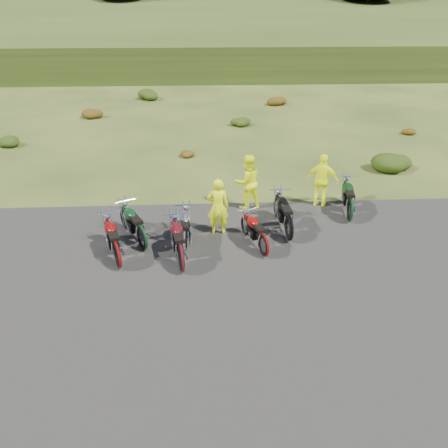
{
  "coord_description": "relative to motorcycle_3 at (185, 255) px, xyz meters",
  "views": [
    {
      "loc": [
        0.35,
        -9.89,
        6.42
      ],
      "look_at": [
        0.89,
        0.5,
        1.03
      ],
      "focal_mm": 35.0,
      "sensor_mm": 36.0,
      "label": 1
    }
  ],
  "objects": [
    {
      "name": "ground",
      "position": [
        0.2,
        -0.64,
        0.0
      ],
      "size": [
        300.0,
        300.0,
        0.0
      ],
      "primitive_type": "plane",
      "color": "#303E14",
      "rests_on": "ground"
    },
    {
      "name": "gravel_pad",
      "position": [
        0.2,
        -2.64,
        0.0
      ],
      "size": [
        20.0,
        12.0,
        0.04
      ],
      "primitive_type": "cube",
      "color": "black",
      "rests_on": "ground"
    },
    {
      "name": "hill_slope",
      "position": [
        0.2,
        49.36,
        0.0
      ],
      "size": [
        300.0,
        45.97,
        9.37
      ],
      "primitive_type": null,
      "rotation": [
        0.14,
        0.0,
        0.0
      ],
      "color": "#2E3E14",
      "rests_on": "ground"
    },
    {
      "name": "hill_plateau",
      "position": [
        0.2,
        109.36,
        0.0
      ],
      "size": [
        300.0,
        90.0,
        9.17
      ],
      "primitive_type": "cube",
      "color": "#2E3E14",
      "rests_on": "ground"
    },
    {
      "name": "shrub_1",
      "position": [
        -8.9,
        10.66,
        0.31
      ],
      "size": [
        1.03,
        1.03,
        0.61
      ],
      "primitive_type": "ellipsoid",
      "color": "#1C360D",
      "rests_on": "ground"
    },
    {
      "name": "shrub_2",
      "position": [
        -6.0,
        15.96,
        0.38
      ],
      "size": [
        1.3,
        1.3,
        0.77
      ],
      "primitive_type": "ellipsoid",
      "color": "#5B250B",
      "rests_on": "ground"
    },
    {
      "name": "shrub_3",
      "position": [
        -3.1,
        21.26,
        0.46
      ],
      "size": [
        1.56,
        1.56,
        0.92
      ],
      "primitive_type": "ellipsoid",
      "color": "#1C360D",
      "rests_on": "ground"
    },
    {
      "name": "shrub_4",
      "position": [
        -0.2,
        8.56,
        0.23
      ],
      "size": [
        0.77,
        0.77,
        0.45
      ],
      "primitive_type": "ellipsoid",
      "color": "#5B250B",
      "rests_on": "ground"
    },
    {
      "name": "shrub_5",
      "position": [
        2.7,
        13.86,
        0.31
      ],
      "size": [
        1.03,
        1.03,
        0.61
      ],
      "primitive_type": "ellipsoid",
      "color": "#1C360D",
      "rests_on": "ground"
    },
    {
      "name": "shrub_6",
      "position": [
        5.6,
        19.16,
        0.38
      ],
      "size": [
        1.3,
        1.3,
        0.77
      ],
      "primitive_type": "ellipsoid",
      "color": "#5B250B",
      "rests_on": "ground"
    },
    {
      "name": "shrub_7",
      "position": [
        8.5,
        6.46,
        0.46
      ],
      "size": [
        1.56,
        1.56,
        0.92
      ],
      "primitive_type": "ellipsoid",
      "color": "#1C360D",
      "rests_on": "ground"
    },
    {
      "name": "shrub_8",
      "position": [
        11.4,
        11.76,
        0.23
      ],
      "size": [
        0.77,
        0.77,
        0.45
      ],
      "primitive_type": "ellipsoid",
      "color": "#5B250B",
      "rests_on": "ground"
    },
    {
      "name": "motorcycle_1",
      "position": [
        -1.74,
        -0.57,
        0.0
      ],
      "size": [
        1.37,
        2.21,
        1.1
      ],
      "primitive_type": null,
      "rotation": [
        0.0,
        0.0,
        1.91
      ],
      "color": "maroon",
      "rests_on": "ground"
    },
    {
      "name": "motorcycle_2",
      "position": [
        -1.21,
        0.36,
        0.0
      ],
      "size": [
        1.6,
        2.17,
        1.09
      ],
      "primitive_type": null,
      "rotation": [
        0.0,
        0.0,
        2.06
      ],
      "color": "#0E3316",
      "rests_on": "ground"
    },
    {
      "name": "motorcycle_3",
      "position": [
        0.0,
        0.0,
        0.0
      ],
      "size": [
        0.71,
        2.0,
        1.04
      ],
      "primitive_type": null,
      "rotation": [
        0.0,
        0.0,
        1.54
      ],
      "color": "#B4B4B9",
      "rests_on": "ground"
    },
    {
      "name": "motorcycle_4",
      "position": [
        -0.06,
        -0.83,
        0.0
      ],
      "size": [
        1.05,
        2.24,
        1.13
      ],
      "primitive_type": null,
      "rotation": [
        0.0,
        0.0,
        1.73
      ],
      "color": "#4E0D13",
      "rests_on": "ground"
    },
    {
      "name": "motorcycle_5",
      "position": [
        3.05,
        0.68,
        0.0
      ],
      "size": [
        0.89,
        2.24,
        1.15
      ],
      "primitive_type": null,
      "rotation": [
        0.0,
        0.0,
        1.65
      ],
      "color": "black",
      "rests_on": "ground"
    },
    {
      "name": "motorcycle_6",
      "position": [
        2.18,
        -0.18,
        0.0
      ],
      "size": [
        1.17,
        1.99,
        0.99
      ],
      "primitive_type": null,
      "rotation": [
        0.0,
        0.0,
        1.87
      ],
      "color": "maroon",
      "rests_on": "ground"
    },
    {
      "name": "motorcycle_7",
      "position": [
        5.23,
        1.8,
        0.0
      ],
      "size": [
        1.07,
        2.23,
        1.12
      ],
      "primitive_type": null,
      "rotation": [
        0.0,
        0.0,
        1.4
      ],
      "color": "black",
      "rests_on": "ground"
    },
    {
      "name": "person_middle",
      "position": [
        0.98,
        1.21,
        0.88
      ],
      "size": [
        0.66,
        0.44,
        1.76
      ],
      "primitive_type": "imported",
      "rotation": [
        0.0,
        0.0,
        3.11
      ],
      "color": "#F0FE0D",
      "rests_on": "ground"
    },
    {
      "name": "person_right_a",
      "position": [
        2.03,
        2.98,
        0.94
      ],
      "size": [
        1.09,
        0.97,
        1.87
      ],
      "primitive_type": "imported",
      "rotation": [
        0.0,
        0.0,
        3.47
      ],
      "color": "#F0FE0D",
      "rests_on": "ground"
    },
    {
      "name": "person_right_b",
      "position": [
        4.58,
        3.04,
        0.92
      ],
      "size": [
        1.17,
        0.83,
        1.84
      ],
      "primitive_type": "imported",
      "rotation": [
        0.0,
        0.0,
        2.74
      ],
      "color": "#F0FE0D",
      "rests_on": "ground"
    }
  ]
}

